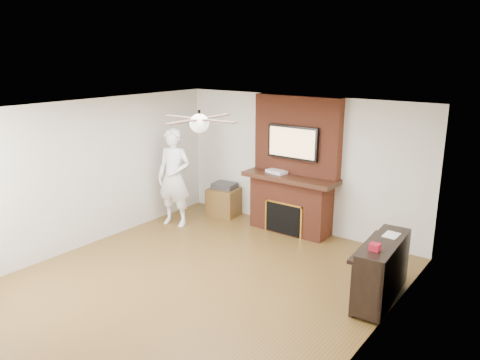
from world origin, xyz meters
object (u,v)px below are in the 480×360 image
Objects in this scene: side_table at (225,200)px; fireplace at (293,179)px; piano at (382,269)px; person at (174,178)px.

fireplace is at bearing -5.98° from side_table.
person is at bearing 169.49° from piano.
piano is at bearing -29.64° from side_table.
side_table is 0.50× the size of piano.
fireplace is 2.25m from person.
side_table is at bearing 54.70° from person.
person reaches higher than side_table.
fireplace is 1.33× the size of person.
side_table is at bearing -177.53° from fireplace.
person is 1.27m from side_table.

